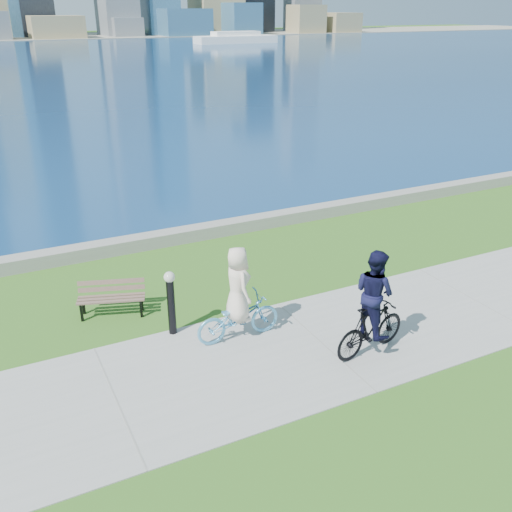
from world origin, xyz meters
The scene contains 9 objects.
ground centered at (0.00, 0.00, 0.00)m, with size 320.00×320.00×0.00m, color #2B5917.
concrete_path centered at (0.00, 0.00, 0.01)m, with size 80.00×3.50×0.02m, color gray.
seawall centered at (0.00, 6.20, 0.17)m, with size 90.00×0.50×0.35m, color gray.
bay_water centered at (0.00, 72.00, 0.00)m, with size 320.00×131.00×0.01m, color navy.
ferry_far centered at (39.64, 90.23, 0.83)m, with size 14.65×4.18×1.99m.
park_bench centered at (-3.33, 2.97, 0.44)m, with size 1.47×0.89×0.72m.
bollard_lamp centered at (-2.46, 1.63, 0.78)m, with size 0.22×0.22×1.36m.
cyclist_woman centered at (-1.36, 0.88, 0.73)m, with size 0.62×1.72×1.92m.
cyclist_man centered at (0.63, -0.68, 0.90)m, with size 0.74×1.73×2.08m.
Camera 1 is at (-5.36, -7.90, 6.00)m, focal length 40.00 mm.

